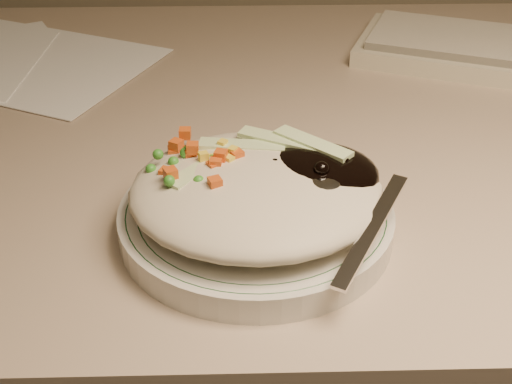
{
  "coord_description": "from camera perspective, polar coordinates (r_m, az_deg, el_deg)",
  "views": [
    {
      "loc": [
        -0.06,
        0.72,
        1.07
      ],
      "look_at": [
        -0.05,
        1.18,
        0.78
      ],
      "focal_mm": 50.0,
      "sensor_mm": 36.0,
      "label": 1
    }
  ],
  "objects": [
    {
      "name": "desk",
      "position": [
        0.85,
        3.16,
        -5.98
      ],
      "size": [
        1.4,
        0.7,
        0.74
      ],
      "color": "gray",
      "rests_on": "ground"
    },
    {
      "name": "plate",
      "position": [
        0.56,
        0.0,
        -2.25
      ],
      "size": [
        0.21,
        0.21,
        0.02
      ],
      "primitive_type": "cylinder",
      "color": "silver",
      "rests_on": "desk"
    },
    {
      "name": "meal",
      "position": [
        0.54,
        0.46,
        0.46
      ],
      "size": [
        0.21,
        0.19,
        0.05
      ],
      "color": "#BAAF97",
      "rests_on": "plate"
    },
    {
      "name": "plate_rim",
      "position": [
        0.55,
        0.0,
        -1.4
      ],
      "size": [
        0.2,
        0.2,
        0.0
      ],
      "color": "#144723",
      "rests_on": "plate"
    }
  ]
}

